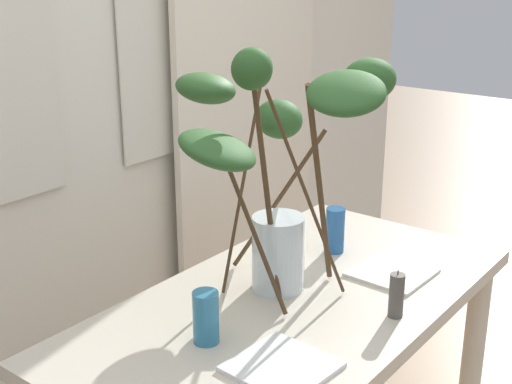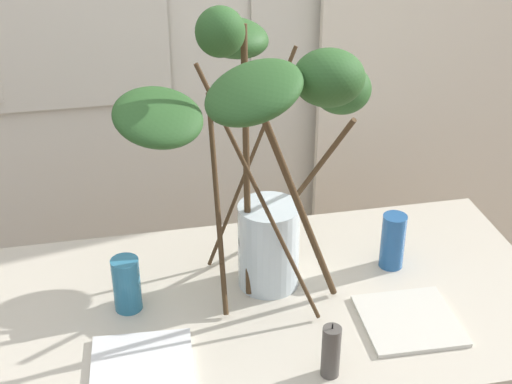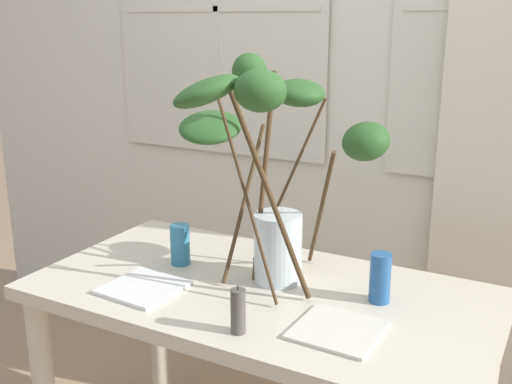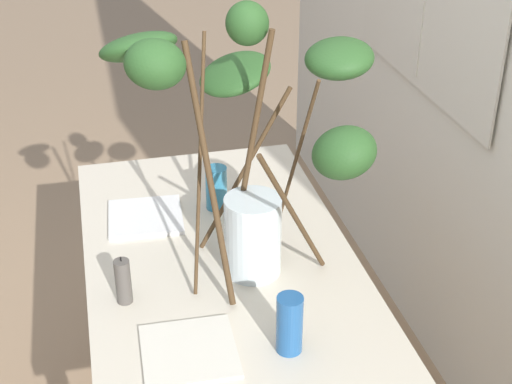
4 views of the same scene
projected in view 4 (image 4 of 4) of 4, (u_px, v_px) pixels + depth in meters
dining_table at (225, 303)px, 2.07m from camera, size 1.40×0.73×0.75m
vase_with_branches at (250, 135)px, 1.83m from camera, size 0.67×0.70×0.71m
drinking_glass_blue_left at (216, 188)px, 2.26m from camera, size 0.07×0.07×0.14m
drinking_glass_blue_right at (290, 324)px, 1.70m from camera, size 0.06×0.06×0.15m
plate_square_left at (145, 217)px, 2.24m from camera, size 0.23×0.23×0.01m
plate_square_right at (189, 351)px, 1.72m from camera, size 0.22×0.22×0.01m
pillar_candle at (123, 281)px, 1.86m from camera, size 0.04×0.04×0.13m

